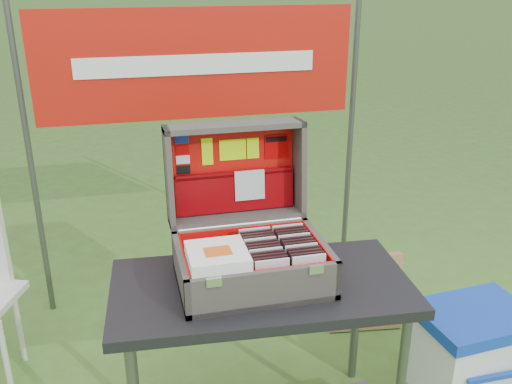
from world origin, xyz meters
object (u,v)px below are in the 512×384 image
object	(u,v)px
cooler	(471,352)
suitcase	(248,210)
table	(261,360)
cardboard_box	(364,292)

from	to	relation	value
cooler	suitcase	bearing A→B (deg)	170.97
table	suitcase	world-z (taller)	suitcase
table	suitcase	distance (m)	0.61
table	cardboard_box	xyz separation A→B (m)	(0.69, 0.57, -0.14)
suitcase	cardboard_box	world-z (taller)	suitcase
table	suitcase	bearing A→B (deg)	116.03
suitcase	cooler	size ratio (longest dim) A/B	1.18
cardboard_box	cooler	bearing A→B (deg)	-59.13
cardboard_box	suitcase	bearing A→B (deg)	-138.05
table	suitcase	size ratio (longest dim) A/B	2.00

